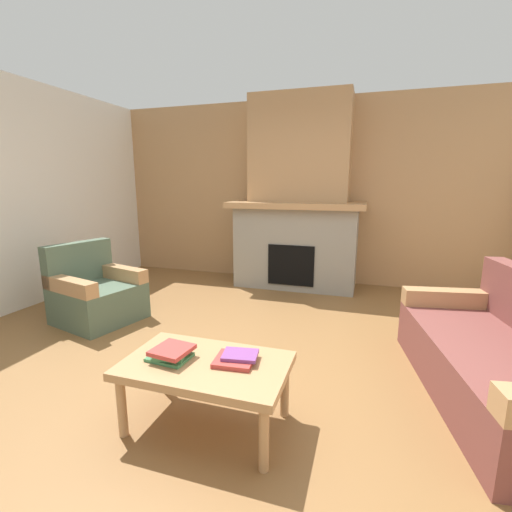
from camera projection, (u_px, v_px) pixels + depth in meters
The scene contains 8 objects.
ground at pixel (232, 371), 2.87m from camera, with size 9.00×9.00×0.00m, color brown.
wall_back_wood_panel at pixel (303, 193), 5.39m from camera, with size 6.00×0.12×2.70m, color tan.
fireplace at pixel (298, 206), 5.08m from camera, with size 1.90×0.82×2.70m.
couch at pixel (506, 362), 2.43m from camera, with size 1.13×1.92×0.85m.
armchair at pixel (96, 294), 3.89m from camera, with size 0.92×0.92×0.85m.
coffee_table at pixel (206, 370), 2.16m from camera, with size 1.00×0.60×0.43m.
book_stack_near_edge at pixel (171, 353), 2.17m from camera, with size 0.27×0.24×0.08m.
book_stack_center at pixel (236, 358), 2.14m from camera, with size 0.27×0.24×0.05m.
Camera 1 is at (0.98, -2.44, 1.49)m, focal length 24.85 mm.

